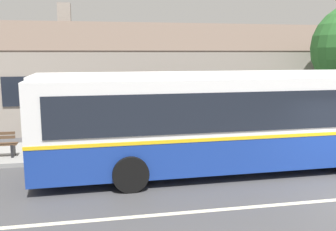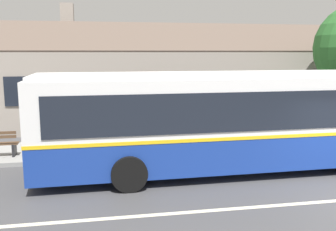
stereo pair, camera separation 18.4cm
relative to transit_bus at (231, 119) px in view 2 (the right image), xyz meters
name	(u,v)px [view 2 (the right image)]	position (x,y,z in m)	size (l,w,h in m)	color
sidewalk_far	(268,142)	(2.78, 3.10, -1.61)	(60.00, 3.00, 0.15)	gray
community_building	(191,83)	(1.23, 10.24, 0.31)	(25.82, 8.16, 6.43)	gray
transit_bus	(231,119)	(0.00, 0.00, 0.00)	(12.17, 2.89, 3.13)	navy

